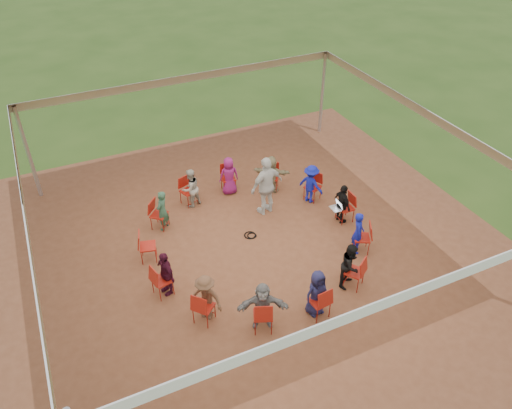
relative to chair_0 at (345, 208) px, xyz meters
name	(u,v)px	position (x,y,z in m)	size (l,w,h in m)	color
ground	(255,247)	(-2.81, 0.04, -0.45)	(80.00, 80.00, 0.00)	#2D4A17
dirt_patch	(255,246)	(-2.81, 0.04, -0.44)	(13.00, 13.00, 0.00)	brown
tent	(255,173)	(-2.81, 0.04, 1.92)	(10.33, 10.33, 3.00)	#B2B2B7
chair_0	(345,208)	(0.00, 0.00, 0.00)	(0.42, 0.44, 0.90)	#A41B0F
chair_1	(313,187)	(-0.31, 1.31, 0.00)	(0.42, 0.44, 0.90)	#A41B0F
chair_2	(272,177)	(-1.19, 2.33, 0.00)	(0.42, 0.44, 0.90)	#A41B0F
chair_3	(228,178)	(-2.44, 2.83, 0.00)	(0.42, 0.44, 0.90)	#A41B0F
chair_4	(189,191)	(-3.78, 2.68, 0.00)	(0.42, 0.44, 0.90)	#A41B0F
chair_5	(159,215)	(-4.90, 1.93, 0.00)	(0.42, 0.44, 0.90)	#A41B0F
chair_6	(148,246)	(-5.54, 0.74, 0.00)	(0.42, 0.44, 0.90)	#A41B0F
chair_7	(162,280)	(-5.56, -0.60, 0.00)	(0.42, 0.44, 0.90)	#A41B0F
chair_8	(204,307)	(-4.94, -1.80, 0.00)	(0.42, 0.44, 0.90)	#A41B0F
chair_9	(263,315)	(-3.85, -2.58, 0.00)	(0.42, 0.44, 0.90)	#A41B0F
chair_10	(319,301)	(-2.51, -2.76, 0.00)	(0.42, 0.44, 0.90)	#A41B0F
chair_11	(354,272)	(-1.25, -2.30, 0.00)	(0.42, 0.44, 0.90)	#A41B0F
chair_12	(362,238)	(-0.34, -1.30, 0.00)	(0.42, 0.44, 0.90)	#A41B0F
person_seated_0	(342,204)	(-0.12, 0.00, 0.17)	(0.72, 0.37, 1.23)	black
person_seated_1	(311,184)	(-0.41, 1.26, 0.17)	(0.79, 0.39, 1.23)	#101896
person_seated_2	(271,174)	(-1.26, 2.23, 0.17)	(1.14, 0.43, 1.23)	#8F865D
person_seated_3	(229,176)	(-2.46, 2.71, 0.17)	(0.60, 0.34, 1.23)	#7F185D
person_seated_4	(191,188)	(-3.74, 2.57, 0.17)	(0.60, 0.34, 1.23)	#A3A191
person_seated_5	(162,211)	(-4.81, 1.85, 0.17)	(0.45, 0.29, 1.23)	#2C533B
person_seated_6	(166,273)	(-5.44, -0.58, 0.17)	(0.72, 0.37, 1.23)	#441024
person_seated_7	(206,298)	(-4.85, -1.72, 0.17)	(0.79, 0.39, 1.23)	brown
person_seated_8	(263,306)	(-3.80, -2.47, 0.17)	(1.14, 0.43, 1.23)	slate
person_seated_9	(317,293)	(-2.52, -2.64, 0.17)	(0.60, 0.34, 1.23)	#1B1B40
person_seated_10	(351,265)	(-1.31, -2.20, 0.17)	(0.60, 0.34, 1.23)	black
person_seated_11	(358,233)	(-0.44, -1.25, 0.17)	(0.45, 0.29, 1.23)	#101896
standing_person	(267,186)	(-1.85, 1.33, 0.47)	(1.07, 0.55, 1.83)	silver
cable_coil	(251,235)	(-2.74, 0.50, -0.43)	(0.36, 0.36, 0.03)	black
laptop	(337,206)	(-0.28, 0.00, 0.14)	(0.28, 0.35, 0.24)	#B7B7BC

